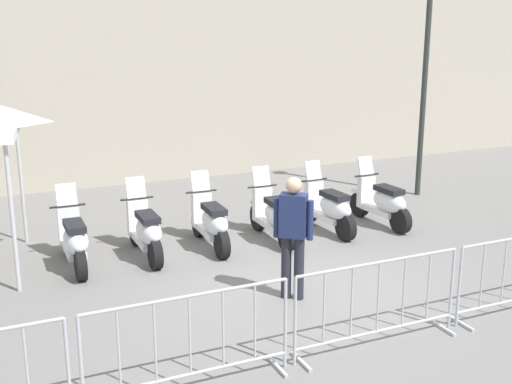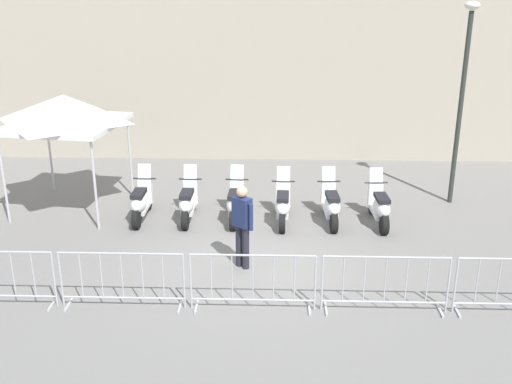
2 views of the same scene
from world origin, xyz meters
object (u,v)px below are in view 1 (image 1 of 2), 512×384
barrier_segment_1 (190,344)px  officer_near_row_end (293,231)px  motorcycle_1 (146,231)px  motorcycle_0 (74,241)px  barrier_segment_2 (378,304)px  motorcycle_5 (382,202)px  motorcycle_3 (274,216)px  street_lamp (426,55)px  motorcycle_2 (211,223)px  motorcycle_4 (329,208)px

barrier_segment_1 → officer_near_row_end: size_ratio=1.27×
motorcycle_1 → officer_near_row_end: (1.74, -2.19, 0.53)m
motorcycle_0 → barrier_segment_2: motorcycle_0 is taller
motorcycle_1 → motorcycle_5: bearing=6.0°
motorcycle_3 → motorcycle_5: 2.27m
motorcycle_1 → barrier_segment_2: motorcycle_1 is taller
motorcycle_1 → street_lamp: street_lamp is taller
barrier_segment_1 → barrier_segment_2: bearing=7.6°
motorcycle_3 → motorcycle_2: bearing=-177.6°
barrier_segment_1 → barrier_segment_2: same height
barrier_segment_1 → officer_near_row_end: officer_near_row_end is taller
street_lamp → officer_near_row_end: street_lamp is taller
motorcycle_5 → street_lamp: (1.87, 1.86, 2.63)m
barrier_segment_1 → street_lamp: bearing=44.9°
motorcycle_1 → barrier_segment_1: bearing=-90.9°
motorcycle_3 → barrier_segment_1: 4.87m
motorcycle_2 → motorcycle_4: 2.27m
motorcycle_0 → motorcycle_4: same height
motorcycle_0 → street_lamp: 8.34m
motorcycle_4 → barrier_segment_2: motorcycle_4 is taller
barrier_segment_1 → motorcycle_5: bearing=44.9°
motorcycle_0 → barrier_segment_1: motorcycle_0 is taller
motorcycle_1 → officer_near_row_end: bearing=-51.6°
motorcycle_1 → barrier_segment_1: size_ratio=0.78×
motorcycle_0 → motorcycle_5: (5.64, 0.62, 0.00)m
motorcycle_1 → motorcycle_2: same height
street_lamp → officer_near_row_end: (-4.65, -4.53, -2.10)m
motorcycle_4 → motorcycle_5: same height
street_lamp → barrier_segment_1: bearing=-135.1°
motorcycle_0 → barrier_segment_2: (3.34, -3.63, 0.07)m
motorcycle_3 → street_lamp: size_ratio=0.34×
street_lamp → officer_near_row_end: size_ratio=2.90×
motorcycle_0 → motorcycle_5: bearing=6.3°
motorcycle_0 → motorcycle_2: same height
motorcycle_3 → barrier_segment_2: motorcycle_3 is taller
motorcycle_2 → motorcycle_3: same height
motorcycle_0 → motorcycle_3: 3.40m
motorcycle_2 → barrier_segment_2: (1.10, -3.93, 0.07)m
motorcycle_3 → barrier_segment_2: bearing=-90.6°
barrier_segment_1 → barrier_segment_2: size_ratio=1.00×
motorcycle_1 → motorcycle_3: (2.26, 0.20, 0.00)m
motorcycle_2 → motorcycle_4: (2.26, 0.24, 0.00)m
motorcycle_3 → street_lamp: bearing=27.3°
motorcycle_1 → motorcycle_3: same height
motorcycle_0 → motorcycle_2: 2.26m
motorcycle_5 → motorcycle_0: bearing=-173.7°
motorcycle_1 → barrier_segment_2: bearing=-59.6°
motorcycle_1 → motorcycle_2: size_ratio=1.00×
motorcycle_0 → motorcycle_4: (4.51, 0.54, 0.00)m
motorcycle_0 → motorcycle_3: bearing=5.9°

